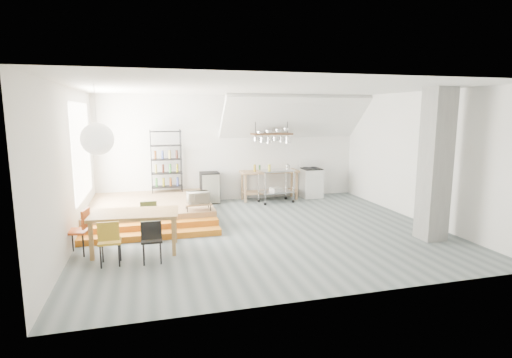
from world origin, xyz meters
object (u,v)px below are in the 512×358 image
object	(u,v)px
rolling_cart	(276,181)
stove	(311,182)
mini_fridge	(210,188)
dining_table	(135,216)

from	to	relation	value
rolling_cart	stove	bearing A→B (deg)	10.82
mini_fridge	rolling_cart	bearing A→B (deg)	-14.58
rolling_cart	dining_table	bearing A→B (deg)	-147.77
stove	mini_fridge	distance (m)	3.25
stove	mini_fridge	size ratio (longest dim) A/B	1.27
stove	dining_table	world-z (taller)	stove
stove	dining_table	bearing A→B (deg)	-144.22
rolling_cart	mini_fridge	size ratio (longest dim) A/B	1.17
rolling_cart	mini_fridge	distance (m)	1.99
dining_table	rolling_cart	world-z (taller)	rolling_cart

